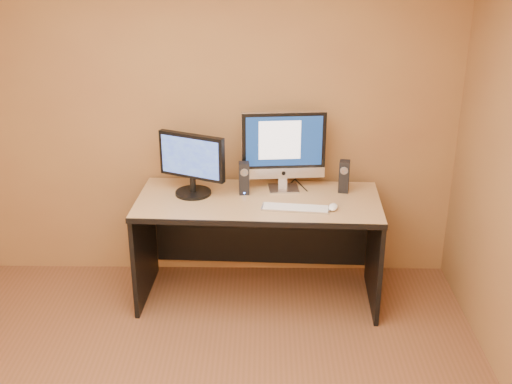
% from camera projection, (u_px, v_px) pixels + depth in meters
% --- Properties ---
extents(walls, '(4.00, 4.00, 2.60)m').
position_uv_depth(walls, '(162.00, 236.00, 3.12)').
color(walls, olive).
rests_on(walls, ground).
extents(desk, '(1.82, 0.86, 0.83)m').
position_uv_depth(desk, '(258.00, 249.00, 4.88)').
color(desk, tan).
rests_on(desk, ground).
extents(imac, '(0.66, 0.29, 0.62)m').
position_uv_depth(imac, '(284.00, 151.00, 4.78)').
color(imac, '#B6B6BB').
rests_on(imac, desk).
extents(second_monitor, '(0.60, 0.47, 0.47)m').
position_uv_depth(second_monitor, '(192.00, 165.00, 4.72)').
color(second_monitor, black).
rests_on(second_monitor, desk).
extents(speaker_left, '(0.08, 0.09, 0.25)m').
position_uv_depth(speaker_left, '(244.00, 178.00, 4.78)').
color(speaker_left, black).
rests_on(speaker_left, desk).
extents(speaker_right, '(0.09, 0.09, 0.25)m').
position_uv_depth(speaker_right, '(344.00, 176.00, 4.81)').
color(speaker_right, black).
rests_on(speaker_right, desk).
extents(keyboard, '(0.49, 0.18, 0.02)m').
position_uv_depth(keyboard, '(296.00, 208.00, 4.55)').
color(keyboard, '#B9BABE').
rests_on(keyboard, desk).
extents(mouse, '(0.09, 0.13, 0.04)m').
position_uv_depth(mouse, '(333.00, 207.00, 4.54)').
color(mouse, white).
rests_on(mouse, desk).
extents(cable_a, '(0.09, 0.24, 0.01)m').
position_uv_depth(cable_a, '(301.00, 185.00, 4.96)').
color(cable_a, black).
rests_on(cable_a, desk).
extents(cable_b, '(0.09, 0.19, 0.01)m').
position_uv_depth(cable_b, '(291.00, 183.00, 5.01)').
color(cable_b, black).
rests_on(cable_b, desk).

